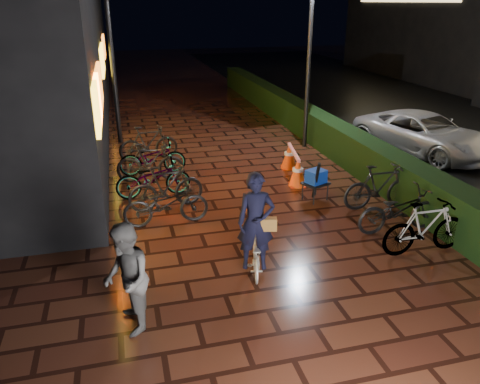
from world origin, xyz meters
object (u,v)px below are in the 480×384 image
object	(u,v)px
bystander_person	(127,279)
van	(424,134)
cyclist	(256,236)
traffic_barrier	(293,164)
cart_assembly	(316,178)

from	to	relation	value
bystander_person	van	xyz separation A→B (m)	(9.18, 6.38, -0.21)
cyclist	traffic_barrier	size ratio (longest dim) A/B	1.02
traffic_barrier	cart_assembly	size ratio (longest dim) A/B	1.68
van	cyclist	xyz separation A→B (m)	(-7.00, -5.33, 0.06)
cyclist	traffic_barrier	xyz separation A→B (m)	(2.34, 4.36, -0.32)
cyclist	cart_assembly	distance (m)	3.54
van	traffic_barrier	distance (m)	4.76
bystander_person	cyclist	world-z (taller)	cyclist
traffic_barrier	cyclist	bearing A→B (deg)	-118.21
van	cart_assembly	size ratio (longest dim) A/B	4.14
traffic_barrier	van	bearing A→B (deg)	11.77
cart_assembly	van	bearing A→B (deg)	29.14
van	traffic_barrier	world-z (taller)	van
traffic_barrier	cart_assembly	world-z (taller)	cart_assembly
bystander_person	cyclist	distance (m)	2.43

